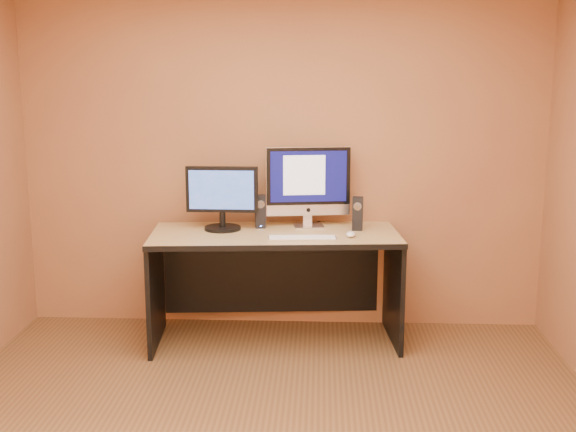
{
  "coord_description": "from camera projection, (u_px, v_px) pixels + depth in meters",
  "views": [
    {
      "loc": [
        0.3,
        -3.49,
        1.98
      ],
      "look_at": [
        0.07,
        1.47,
        0.97
      ],
      "focal_mm": 45.0,
      "sensor_mm": 36.0,
      "label": 1
    }
  ],
  "objects": [
    {
      "name": "speaker_right",
      "position": [
        358.0,
        214.0,
        5.27
      ],
      "size": [
        0.08,
        0.09,
        0.24
      ],
      "primitive_type": null,
      "rotation": [
        0.0,
        0.0,
        -0.09
      ],
      "color": "black",
      "rests_on": "desk"
    },
    {
      "name": "cable_b",
      "position": [
        313.0,
        224.0,
        5.49
      ],
      "size": [
        0.11,
        0.18,
        0.01
      ],
      "primitive_type": "cylinder",
      "rotation": [
        1.57,
        0.0,
        -0.55
      ],
      "color": "black",
      "rests_on": "desk"
    },
    {
      "name": "keyboard",
      "position": [
        302.0,
        238.0,
        5.0
      ],
      "size": [
        0.49,
        0.16,
        0.02
      ],
      "primitive_type": "cube",
      "rotation": [
        0.0,
        0.0,
        0.06
      ],
      "color": "silver",
      "rests_on": "desk"
    },
    {
      "name": "desk",
      "position": [
        275.0,
        287.0,
        5.28
      ],
      "size": [
        1.84,
        0.92,
        0.82
      ],
      "primitive_type": null,
      "rotation": [
        0.0,
        0.0,
        0.08
      ],
      "color": "tan",
      "rests_on": "ground"
    },
    {
      "name": "cable_a",
      "position": [
        315.0,
        224.0,
        5.46
      ],
      "size": [
        0.07,
        0.24,
        0.01
      ],
      "primitive_type": "cylinder",
      "rotation": [
        1.57,
        0.0,
        0.25
      ],
      "color": "black",
      "rests_on": "desk"
    },
    {
      "name": "speaker_left",
      "position": [
        260.0,
        211.0,
        5.35
      ],
      "size": [
        0.09,
        0.09,
        0.24
      ],
      "primitive_type": null,
      "rotation": [
        0.0,
        0.0,
        0.15
      ],
      "color": "black",
      "rests_on": "desk"
    },
    {
      "name": "imac",
      "position": [
        309.0,
        186.0,
        5.34
      ],
      "size": [
        0.66,
        0.32,
        0.61
      ],
      "primitive_type": null,
      "rotation": [
        0.0,
        0.0,
        0.15
      ],
      "color": "silver",
      "rests_on": "desk"
    },
    {
      "name": "walls",
      "position": [
        260.0,
        210.0,
        3.56
      ],
      "size": [
        4.0,
        4.0,
        2.6
      ],
      "primitive_type": null,
      "color": "#99663E",
      "rests_on": "ground"
    },
    {
      "name": "mouse",
      "position": [
        351.0,
        234.0,
        5.07
      ],
      "size": [
        0.08,
        0.12,
        0.04
      ],
      "primitive_type": "ellipsoid",
      "rotation": [
        0.0,
        0.0,
        -0.12
      ],
      "color": "white",
      "rests_on": "desk"
    },
    {
      "name": "second_monitor",
      "position": [
        222.0,
        198.0,
        5.25
      ],
      "size": [
        0.54,
        0.28,
        0.47
      ],
      "primitive_type": null,
      "rotation": [
        0.0,
        0.0,
        -0.02
      ],
      "color": "black",
      "rests_on": "desk"
    }
  ]
}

